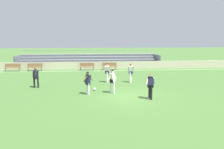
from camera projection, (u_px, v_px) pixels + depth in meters
The scene contains 15 objects.
ground_plane at pixel (133, 97), 14.32m from camera, with size 160.00×160.00×0.00m, color #477033.
field_line_sideline at pixel (114, 70), 26.19m from camera, with size 44.00×0.12×0.01m, color white.
sideline_wall at pixel (113, 65), 27.53m from camera, with size 48.00×0.16×0.96m, color beige.
bleacher_stand at pixel (89, 60), 29.62m from camera, with size 19.19×3.60×2.23m.
bench_centre_sideline at pixel (35, 66), 25.77m from camera, with size 1.80×0.40×0.90m.
bench_far_right at pixel (109, 66), 26.60m from camera, with size 1.80×0.40×0.90m.
bench_near_bin at pixel (13, 67), 25.53m from camera, with size 1.80×0.40×0.90m.
bench_near_wall_gap at pixel (87, 66), 26.34m from camera, with size 1.80×0.40×0.90m.
player_dark_challenging at pixel (88, 81), 14.78m from camera, with size 0.71×0.52×1.61m.
player_white_pressing_high at pixel (112, 79), 15.13m from camera, with size 0.67×0.49×1.67m.
player_white_dropping_back at pixel (107, 71), 18.94m from camera, with size 0.58×0.47×1.70m.
player_dark_deep_cover at pixel (151, 84), 13.60m from camera, with size 0.66×0.53×1.68m.
player_white_wide_right at pixel (131, 71), 18.91m from camera, with size 0.47×0.47×1.68m.
player_dark_on_ball at pixel (36, 76), 16.80m from camera, with size 0.44×0.63×1.63m.
soccer_ball at pixel (95, 89), 15.99m from camera, with size 0.22×0.22×0.22m, color white.
Camera 1 is at (-2.66, -13.69, 3.82)m, focal length 34.28 mm.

